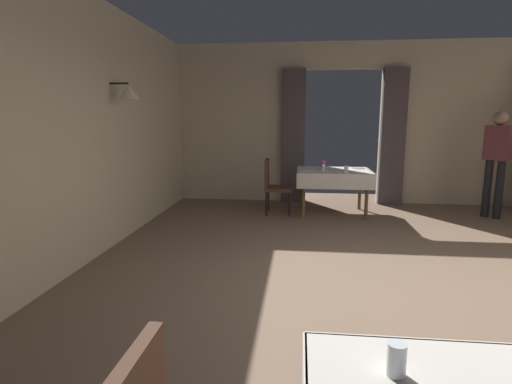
{
  "coord_description": "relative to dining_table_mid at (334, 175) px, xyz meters",
  "views": [
    {
      "loc": [
        -0.77,
        -3.72,
        1.61
      ],
      "look_at": [
        -1.21,
        0.26,
        0.88
      ],
      "focal_mm": 28.35,
      "sensor_mm": 36.0,
      "label": 1
    }
  ],
  "objects": [
    {
      "name": "plate_mid_c",
      "position": [
        0.44,
        0.28,
        0.1
      ],
      "size": [
        0.23,
        0.23,
        0.01
      ],
      "primitive_type": "cylinder",
      "color": "white",
      "rests_on": "dining_table_mid"
    },
    {
      "name": "glass_mid_b",
      "position": [
        0.17,
        -0.29,
        0.15
      ],
      "size": [
        0.06,
        0.06,
        0.11
      ],
      "primitive_type": "cylinder",
      "color": "silver",
      "rests_on": "dining_table_mid"
    },
    {
      "name": "chair_mid_left",
      "position": [
        -1.0,
        -0.12,
        -0.14
      ],
      "size": [
        0.44,
        0.44,
        0.93
      ],
      "color": "black",
      "rests_on": "ground"
    },
    {
      "name": "plate_mid_d",
      "position": [
        -0.43,
        -0.03,
        0.1
      ],
      "size": [
        0.21,
        0.21,
        0.01
      ],
      "primitive_type": "cylinder",
      "color": "white",
      "rests_on": "dining_table_mid"
    },
    {
      "name": "wall_left",
      "position": [
        -2.98,
        -3.15,
        0.85
      ],
      "size": [
        0.49,
        8.4,
        3.0
      ],
      "color": "beige",
      "rests_on": "ground"
    },
    {
      "name": "dining_table_mid",
      "position": [
        0.0,
        0.0,
        0.0
      ],
      "size": [
        1.24,
        0.99,
        0.75
      ],
      "color": "brown",
      "rests_on": "ground"
    },
    {
      "name": "person_waiter_by_doorway",
      "position": [
        2.56,
        -0.02,
        0.37
      ],
      "size": [
        0.41,
        0.41,
        1.72
      ],
      "color": "black",
      "rests_on": "ground"
    },
    {
      "name": "ground",
      "position": [
        0.21,
        -3.15,
        -0.66
      ],
      "size": [
        10.08,
        10.08,
        0.0
      ],
      "primitive_type": "plane",
      "color": "#7A604C"
    },
    {
      "name": "wall_back",
      "position": [
        0.21,
        1.03,
        0.86
      ],
      "size": [
        6.4,
        0.27,
        3.0
      ],
      "color": "beige",
      "rests_on": "ground"
    },
    {
      "name": "flower_vase_mid",
      "position": [
        -0.18,
        -0.16,
        0.19
      ],
      "size": [
        0.07,
        0.07,
        0.18
      ],
      "color": "silver",
      "rests_on": "dining_table_mid"
    },
    {
      "name": "glass_near_c",
      "position": [
        -0.22,
        -5.58,
        0.15
      ],
      "size": [
        0.07,
        0.07,
        0.12
      ],
      "primitive_type": "cylinder",
      "color": "silver",
      "rests_on": "dining_table_near"
    }
  ]
}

